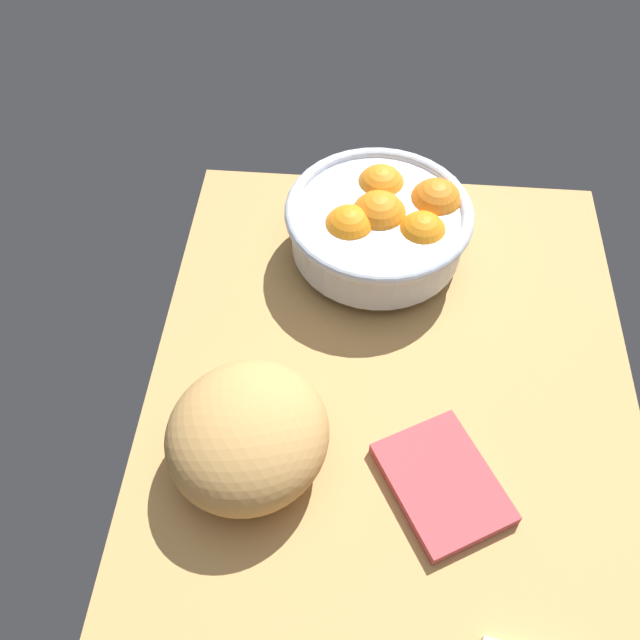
# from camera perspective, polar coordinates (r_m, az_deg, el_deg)

# --- Properties ---
(ground_plane) EXTENTS (0.80, 0.55, 0.03)m
(ground_plane) POSITION_cam_1_polar(r_m,az_deg,el_deg) (0.78, 5.68, -9.40)
(ground_plane) COLOR tan
(fruit_bowl) EXTENTS (0.23, 0.23, 0.10)m
(fruit_bowl) POSITION_cam_1_polar(r_m,az_deg,el_deg) (0.87, 5.12, 7.95)
(fruit_bowl) COLOR silver
(fruit_bowl) RESTS_ON ground
(bread_loaf) EXTENTS (0.22, 0.22, 0.11)m
(bread_loaf) POSITION_cam_1_polar(r_m,az_deg,el_deg) (0.70, -5.94, -9.37)
(bread_loaf) COLOR tan
(bread_loaf) RESTS_ON ground
(napkin_spare) EXTENTS (0.16, 0.15, 0.02)m
(napkin_spare) POSITION_cam_1_polar(r_m,az_deg,el_deg) (0.74, 9.98, -13.01)
(napkin_spare) COLOR #B1454A
(napkin_spare) RESTS_ON ground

